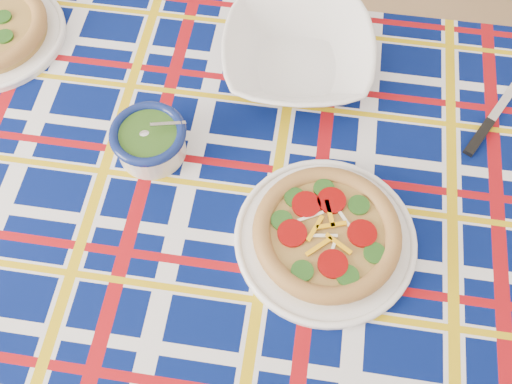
{
  "coord_description": "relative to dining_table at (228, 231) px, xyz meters",
  "views": [
    {
      "loc": [
        0.33,
        -0.76,
        1.83
      ],
      "look_at": [
        0.45,
        -0.26,
        0.87
      ],
      "focal_mm": 40.0,
      "sensor_mm": 36.0,
      "label": 1
    }
  ],
  "objects": [
    {
      "name": "serving_bowl",
      "position": [
        0.23,
        0.31,
        0.13
      ],
      "size": [
        0.4,
        0.4,
        0.08
      ],
      "primitive_type": "imported",
      "rotation": [
        0.0,
        0.0,
        -0.28
      ],
      "color": "white",
      "rests_on": "tablecloth"
    },
    {
      "name": "dining_table",
      "position": [
        0.0,
        0.0,
        0.0
      ],
      "size": [
        2.08,
        1.7,
        0.84
      ],
      "rotation": [
        0.0,
        0.0,
        -0.38
      ],
      "color": "brown",
      "rests_on": "floor"
    },
    {
      "name": "floor",
      "position": [
        -0.38,
        0.28,
        -0.76
      ],
      "size": [
        4.0,
        4.0,
        0.0
      ],
      "primitive_type": "plane",
      "color": "#96734D",
      "rests_on": "ground"
    },
    {
      "name": "tablecloth",
      "position": [
        0.0,
        -0.0,
        0.03
      ],
      "size": [
        2.12,
        1.75,
        0.12
      ],
      "primitive_type": null,
      "rotation": [
        0.0,
        0.0,
        -0.38
      ],
      "color": "#04104D",
      "rests_on": "dining_table"
    },
    {
      "name": "pesto_bowl",
      "position": [
        -0.12,
        0.17,
        0.13
      ],
      "size": [
        0.21,
        0.21,
        0.09
      ],
      "primitive_type": null,
      "rotation": [
        0.0,
        0.0,
        -0.54
      ],
      "color": "#1E3F11",
      "rests_on": "tablecloth"
    },
    {
      "name": "main_focaccia_plate",
      "position": [
        0.17,
        -0.1,
        0.12
      ],
      "size": [
        0.46,
        0.46,
        0.07
      ],
      "primitive_type": null,
      "rotation": [
        0.0,
        0.0,
        -0.41
      ],
      "color": "#A87E3B",
      "rests_on": "tablecloth"
    },
    {
      "name": "table_knife",
      "position": [
        0.63,
        0.12,
        0.09
      ],
      "size": [
        0.22,
        0.18,
        0.01
      ],
      "primitive_type": null,
      "rotation": [
        0.0,
        0.0,
        0.69
      ],
      "color": "silver",
      "rests_on": "tablecloth"
    }
  ]
}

